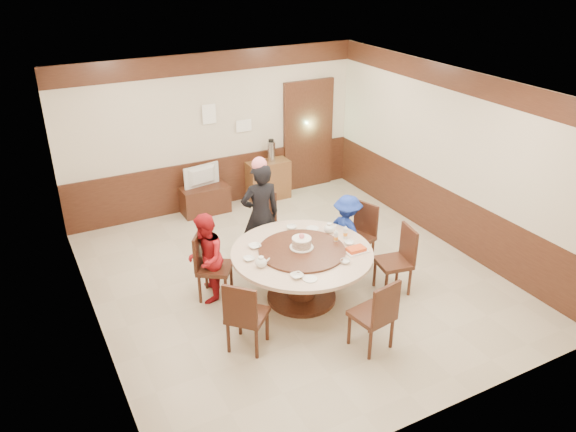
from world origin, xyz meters
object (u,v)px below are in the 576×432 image
person_blue (347,232)px  birthday_cake (302,243)px  shrimp_platter (356,250)px  tv_stand (205,199)px  person_standing (261,215)px  thermos (271,151)px  banquet_table (302,265)px  television (203,177)px  side_cabinet (268,180)px  person_red (206,258)px

person_blue → birthday_cake: (-1.01, -0.42, 0.28)m
person_blue → shrimp_platter: 0.93m
tv_stand → person_standing: bearing=-86.7°
tv_stand → thermos: (1.37, 0.03, 0.69)m
banquet_table → birthday_cake: birthday_cake is taller
banquet_table → person_standing: 1.16m
person_standing → person_blue: bearing=154.4°
shrimp_platter → banquet_table: bearing=151.1°
person_standing → person_blue: 1.31m
television → side_cabinet: (1.29, 0.03, -0.32)m
tv_stand → side_cabinet: (1.29, 0.03, 0.12)m
shrimp_platter → side_cabinet: bearing=82.8°
banquet_table → person_red: 1.30m
person_blue → side_cabinet: 2.81m
person_blue → side_cabinet: bearing=-14.5°
person_standing → birthday_cake: person_standing is taller
person_standing → birthday_cake: (0.10, -1.07, 0.03)m
banquet_table → person_red: person_red is taller
television → side_cabinet: 1.33m
side_cabinet → person_red: bearing=-129.9°
person_standing → person_red: (-1.06, -0.50, -0.19)m
shrimp_platter → side_cabinet: (0.46, 3.62, -0.40)m
television → tv_stand: bearing=170.8°
person_red → television: (0.93, 2.62, 0.07)m
person_standing → person_red: size_ratio=1.30×
thermos → tv_stand: bearing=-178.7°
person_blue → shrimp_platter: size_ratio=3.84×
side_cabinet → shrimp_platter: bearing=-97.2°
shrimp_platter → tv_stand: shrimp_platter is taller
person_standing → side_cabinet: size_ratio=2.05×
television → shrimp_platter: bearing=93.8°
tv_stand → thermos: size_ratio=2.24×
person_standing → shrimp_platter: 1.63m
tv_stand → person_blue: bearing=-66.0°
person_blue → television: bearing=10.6°
television → thermos: 1.39m
banquet_table → thermos: thermos is taller
person_standing → thermos: 2.49m
tv_stand → thermos: bearing=1.3°
side_cabinet → thermos: 0.57m
birthday_cake → tv_stand: size_ratio=0.38×
banquet_table → tv_stand: 3.27m
tv_stand → side_cabinet: bearing=1.3°
banquet_table → side_cabinet: banquet_table is taller
banquet_table → thermos: size_ratio=5.00×
person_red → person_blue: size_ratio=1.09×
banquet_table → side_cabinet: (1.09, 3.28, -0.16)m
person_standing → television: 2.13m
side_cabinet → banquet_table: bearing=-108.3°
tv_stand → thermos: thermos is taller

